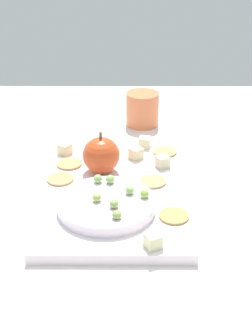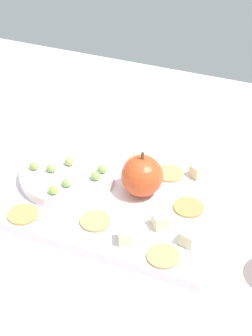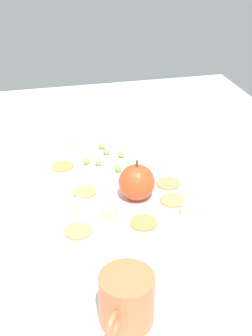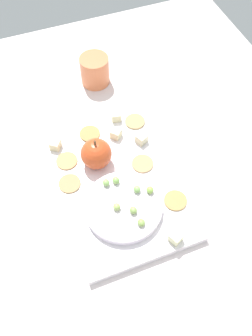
% 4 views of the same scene
% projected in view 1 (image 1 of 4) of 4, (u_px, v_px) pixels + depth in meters
% --- Properties ---
extents(table, '(1.25, 1.05, 0.05)m').
position_uv_depth(table, '(121.00, 216.00, 0.88)').
color(table, silver).
rests_on(table, ground).
extents(platter, '(0.39, 0.25, 0.02)m').
position_uv_depth(platter, '(115.00, 190.00, 0.89)').
color(platter, white).
rests_on(platter, table).
extents(serving_dish, '(0.16, 0.16, 0.02)m').
position_uv_depth(serving_dish, '(107.00, 205.00, 0.81)').
color(serving_dish, white).
rests_on(serving_dish, platter).
extents(apple_whole, '(0.07, 0.07, 0.07)m').
position_uv_depth(apple_whole, '(101.00, 155.00, 0.92)').
color(apple_whole, '#D14921').
rests_on(apple_whole, platter).
extents(apple_stem, '(0.01, 0.01, 0.01)m').
position_uv_depth(apple_stem, '(101.00, 135.00, 0.90)').
color(apple_stem, brown).
rests_on(apple_stem, apple_whole).
extents(cheese_cube_0, '(0.03, 0.03, 0.02)m').
position_uv_depth(cheese_cube_0, '(65.00, 149.00, 0.99)').
color(cheese_cube_0, beige).
rests_on(cheese_cube_0, platter).
extents(cheese_cube_1, '(0.03, 0.03, 0.02)m').
position_uv_depth(cheese_cube_1, '(163.00, 162.00, 0.94)').
color(cheese_cube_1, beige).
rests_on(cheese_cube_1, platter).
extents(cheese_cube_2, '(0.03, 0.03, 0.02)m').
position_uv_depth(cheese_cube_2, '(153.00, 241.00, 0.73)').
color(cheese_cube_2, beige).
rests_on(cheese_cube_2, platter).
extents(cheese_cube_3, '(0.03, 0.03, 0.02)m').
position_uv_depth(cheese_cube_3, '(145.00, 142.00, 1.02)').
color(cheese_cube_3, beige).
rests_on(cheese_cube_3, platter).
extents(cheese_cube_4, '(0.03, 0.03, 0.02)m').
position_uv_depth(cheese_cube_4, '(136.00, 153.00, 0.98)').
color(cheese_cube_4, beige).
rests_on(cheese_cube_4, platter).
extents(cracker_0, '(0.05, 0.05, 0.00)m').
position_uv_depth(cracker_0, '(174.00, 216.00, 0.80)').
color(cracker_0, tan).
rests_on(cracker_0, platter).
extents(cracker_1, '(0.05, 0.05, 0.00)m').
position_uv_depth(cracker_1, '(108.00, 151.00, 1.00)').
color(cracker_1, '#B3894C').
rests_on(cracker_1, platter).
extents(cracker_2, '(0.05, 0.05, 0.00)m').
position_uv_depth(cracker_2, '(153.00, 182.00, 0.90)').
color(cracker_2, tan).
rests_on(cracker_2, platter).
extents(cracker_3, '(0.05, 0.05, 0.00)m').
position_uv_depth(cracker_3, '(60.00, 179.00, 0.90)').
color(cracker_3, tan).
rests_on(cracker_3, platter).
extents(cracker_4, '(0.05, 0.05, 0.00)m').
position_uv_depth(cracker_4, '(165.00, 152.00, 1.00)').
color(cracker_4, tan).
rests_on(cracker_4, platter).
extents(cracker_5, '(0.05, 0.05, 0.00)m').
position_uv_depth(cracker_5, '(69.00, 164.00, 0.96)').
color(cracker_5, tan).
rests_on(cracker_5, platter).
extents(grape_0, '(0.02, 0.01, 0.01)m').
position_uv_depth(grape_0, '(97.00, 197.00, 0.80)').
color(grape_0, '#9DBC5D').
rests_on(grape_0, serving_dish).
extents(grape_1, '(0.02, 0.01, 0.01)m').
position_uv_depth(grape_1, '(117.00, 215.00, 0.76)').
color(grape_1, '#89AB52').
rests_on(grape_1, serving_dish).
extents(grape_2, '(0.02, 0.01, 0.01)m').
position_uv_depth(grape_2, '(98.00, 179.00, 0.86)').
color(grape_2, '#8DBD60').
rests_on(grape_2, serving_dish).
extents(grape_3, '(0.02, 0.01, 0.01)m').
position_uv_depth(grape_3, '(145.00, 193.00, 0.81)').
color(grape_3, '#90BF4C').
rests_on(grape_3, serving_dish).
extents(grape_4, '(0.02, 0.01, 0.02)m').
position_uv_depth(grape_4, '(110.00, 179.00, 0.86)').
color(grape_4, '#8ABD5C').
rests_on(grape_4, serving_dish).
extents(grape_5, '(0.02, 0.01, 0.01)m').
position_uv_depth(grape_5, '(130.00, 190.00, 0.82)').
color(grape_5, '#87BB62').
rests_on(grape_5, serving_dish).
extents(grape_6, '(0.02, 0.01, 0.01)m').
position_uv_depth(grape_6, '(114.00, 204.00, 0.79)').
color(grape_6, '#8BAD59').
rests_on(grape_6, serving_dish).
extents(cup, '(0.10, 0.08, 0.08)m').
position_uv_depth(cup, '(143.00, 109.00, 1.16)').
color(cup, '#DC7446').
rests_on(cup, table).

